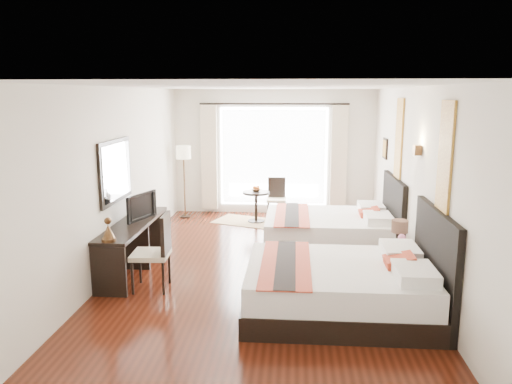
# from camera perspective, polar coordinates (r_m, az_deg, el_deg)

# --- Properties ---
(floor) EXTENTS (4.50, 7.50, 0.01)m
(floor) POSITION_cam_1_polar(r_m,az_deg,el_deg) (7.94, 0.77, -8.73)
(floor) COLOR #361309
(floor) RESTS_ON ground
(ceiling) EXTENTS (4.50, 7.50, 0.02)m
(ceiling) POSITION_cam_1_polar(r_m,az_deg,el_deg) (7.47, 0.83, 11.88)
(ceiling) COLOR white
(ceiling) RESTS_ON wall_headboard
(wall_headboard) EXTENTS (0.01, 7.50, 2.80)m
(wall_headboard) POSITION_cam_1_polar(r_m,az_deg,el_deg) (7.76, 17.57, 1.03)
(wall_headboard) COLOR silver
(wall_headboard) RESTS_ON floor
(wall_desk) EXTENTS (0.01, 7.50, 2.80)m
(wall_desk) POSITION_cam_1_polar(r_m,az_deg,el_deg) (8.04, -15.39, 1.48)
(wall_desk) COLOR silver
(wall_desk) RESTS_ON floor
(wall_window) EXTENTS (4.50, 0.01, 2.80)m
(wall_window) POSITION_cam_1_polar(r_m,az_deg,el_deg) (11.28, 2.03, 4.56)
(wall_window) COLOR silver
(wall_window) RESTS_ON floor
(wall_entry) EXTENTS (4.50, 0.01, 2.80)m
(wall_entry) POSITION_cam_1_polar(r_m,az_deg,el_deg) (3.95, -2.73, -7.98)
(wall_entry) COLOR silver
(wall_entry) RESTS_ON floor
(window_glass) EXTENTS (2.40, 0.02, 2.20)m
(window_glass) POSITION_cam_1_polar(r_m,az_deg,el_deg) (11.28, 2.02, 4.04)
(window_glass) COLOR white
(window_glass) RESTS_ON wall_window
(sheer_curtain) EXTENTS (2.30, 0.02, 2.10)m
(sheer_curtain) POSITION_cam_1_polar(r_m,az_deg,el_deg) (11.22, 2.01, 4.00)
(sheer_curtain) COLOR white
(sheer_curtain) RESTS_ON wall_window
(drape_left) EXTENTS (0.35, 0.14, 2.35)m
(drape_left) POSITION_cam_1_polar(r_m,az_deg,el_deg) (11.33, -5.36, 3.93)
(drape_left) COLOR #BEAF93
(drape_left) RESTS_ON floor
(drape_right) EXTENTS (0.35, 0.14, 2.35)m
(drape_right) POSITION_cam_1_polar(r_m,az_deg,el_deg) (11.21, 9.44, 3.75)
(drape_right) COLOR #BEAF93
(drape_right) RESTS_ON floor
(art_panel_near) EXTENTS (0.03, 0.50, 1.35)m
(art_panel_near) POSITION_cam_1_polar(r_m,az_deg,el_deg) (6.24, 20.80, 3.57)
(art_panel_near) COLOR brown
(art_panel_near) RESTS_ON wall_headboard
(art_panel_far) EXTENTS (0.03, 0.50, 1.35)m
(art_panel_far) POSITION_cam_1_polar(r_m,az_deg,el_deg) (8.81, 16.03, 5.87)
(art_panel_far) COLOR brown
(art_panel_far) RESTS_ON wall_headboard
(wall_sconce) EXTENTS (0.10, 0.14, 0.14)m
(wall_sconce) POSITION_cam_1_polar(r_m,az_deg,el_deg) (7.36, 17.96, 4.57)
(wall_sconce) COLOR #472F19
(wall_sconce) RESTS_ON wall_headboard
(mirror_frame) EXTENTS (0.04, 1.25, 0.95)m
(mirror_frame) POSITION_cam_1_polar(r_m,az_deg,el_deg) (7.82, -15.77, 2.31)
(mirror_frame) COLOR black
(mirror_frame) RESTS_ON wall_desk
(mirror_glass) EXTENTS (0.01, 1.12, 0.82)m
(mirror_glass) POSITION_cam_1_polar(r_m,az_deg,el_deg) (7.81, -15.60, 2.31)
(mirror_glass) COLOR white
(mirror_glass) RESTS_ON mirror_frame
(bed_near) EXTENTS (2.35, 1.83, 1.33)m
(bed_near) POSITION_cam_1_polar(r_m,az_deg,el_deg) (6.42, 10.19, -10.51)
(bed_near) COLOR black
(bed_near) RESTS_ON floor
(bed_far) EXTENTS (2.28, 1.78, 1.29)m
(bed_far) POSITION_cam_1_polar(r_m,az_deg,el_deg) (8.94, 8.78, -4.30)
(bed_far) COLOR black
(bed_far) RESTS_ON floor
(nightstand) EXTENTS (0.42, 0.52, 0.50)m
(nightstand) POSITION_cam_1_polar(r_m,az_deg,el_deg) (7.68, 15.80, -7.83)
(nightstand) COLOR black
(nightstand) RESTS_ON floor
(table_lamp) EXTENTS (0.24, 0.24, 0.38)m
(table_lamp) POSITION_cam_1_polar(r_m,az_deg,el_deg) (7.62, 16.10, -4.00)
(table_lamp) COLOR black
(table_lamp) RESTS_ON nightstand
(vase) EXTENTS (0.14, 0.14, 0.13)m
(vase) POSITION_cam_1_polar(r_m,az_deg,el_deg) (7.43, 16.29, -5.97)
(vase) COLOR black
(vase) RESTS_ON nightstand
(console_desk) EXTENTS (0.50, 2.20, 0.76)m
(console_desk) POSITION_cam_1_polar(r_m,az_deg,el_deg) (8.00, -13.77, -6.01)
(console_desk) COLOR black
(console_desk) RESTS_ON floor
(television) EXTENTS (0.33, 0.72, 0.42)m
(television) POSITION_cam_1_polar(r_m,az_deg,el_deg) (8.05, -13.34, -1.56)
(television) COLOR black
(television) RESTS_ON console_desk
(bronze_figurine) EXTENTS (0.20, 0.20, 0.29)m
(bronze_figurine) POSITION_cam_1_polar(r_m,az_deg,el_deg) (6.95, -16.52, -4.28)
(bronze_figurine) COLOR #472F19
(bronze_figurine) RESTS_ON console_desk
(desk_chair) EXTENTS (0.53, 0.53, 1.08)m
(desk_chair) POSITION_cam_1_polar(r_m,az_deg,el_deg) (7.19, -11.71, -8.31)
(desk_chair) COLOR #C5B897
(desk_chair) RESTS_ON floor
(floor_lamp) EXTENTS (0.32, 0.32, 1.59)m
(floor_lamp) POSITION_cam_1_polar(r_m,az_deg,el_deg) (10.96, -8.27, 3.96)
(floor_lamp) COLOR black
(floor_lamp) RESTS_ON floor
(side_table) EXTENTS (0.58, 0.58, 0.66)m
(side_table) POSITION_cam_1_polar(r_m,az_deg,el_deg) (10.62, 0.01, -1.70)
(side_table) COLOR black
(side_table) RESTS_ON floor
(fruit_bowl) EXTENTS (0.22, 0.22, 0.05)m
(fruit_bowl) POSITION_cam_1_polar(r_m,az_deg,el_deg) (10.57, 0.02, 0.21)
(fruit_bowl) COLOR #4C2F1B
(fruit_bowl) RESTS_ON side_table
(window_chair) EXTENTS (0.42, 0.42, 0.89)m
(window_chair) POSITION_cam_1_polar(r_m,az_deg,el_deg) (10.98, 2.35, -1.61)
(window_chair) COLOR #C5B897
(window_chair) RESTS_ON floor
(jute_rug) EXTENTS (1.48, 1.24, 0.01)m
(jute_rug) POSITION_cam_1_polar(r_m,az_deg,el_deg) (10.74, -1.24, -3.34)
(jute_rug) COLOR #9E825F
(jute_rug) RESTS_ON floor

